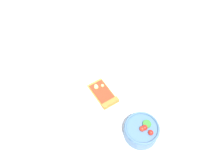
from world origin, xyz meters
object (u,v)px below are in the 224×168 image
Objects in this scene: plate at (99,97)px; pizza_slice_main at (104,95)px; salad_bowl at (141,130)px; paper_napkin at (140,61)px; soda_glass at (71,61)px.

plate is 0.03m from pizza_slice_main.
salad_bowl reaches higher than pizza_slice_main.
pizza_slice_main is 0.26m from paper_napkin.
soda_glass is at bearing 62.91° from salad_bowl.
paper_napkin is at bearing -22.57° from plate.
salad_bowl is at bearing -118.20° from pizza_slice_main.
plate is at bearing -121.12° from soda_glass.
salad_bowl is at bearing -163.58° from paper_napkin.
soda_glass reaches higher than plate.
pizza_slice_main is 1.20× the size of salad_bowl.
salad_bowl is 0.43m from soda_glass.
plate is 1.72× the size of pizza_slice_main.
plate is 0.23m from salad_bowl.
pizza_slice_main is 1.33× the size of soda_glass.
paper_napkin is (0.35, 0.10, -0.03)m from salad_bowl.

